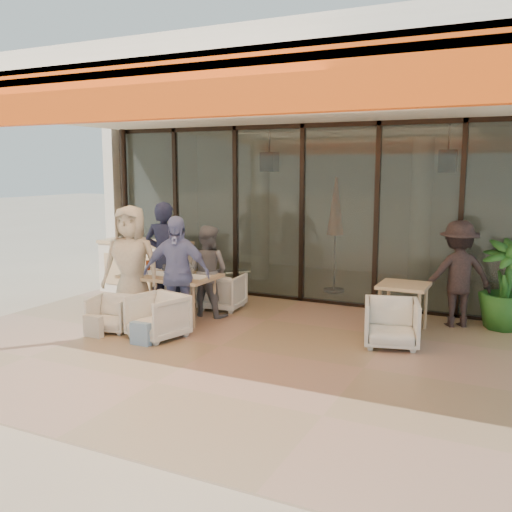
{
  "coord_description": "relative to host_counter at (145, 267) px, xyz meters",
  "views": [
    {
      "loc": [
        3.73,
        -6.54,
        2.44
      ],
      "look_at": [
        0.1,
        0.9,
        1.15
      ],
      "focal_mm": 40.0,
      "sensor_mm": 36.0,
      "label": 1
    }
  ],
  "objects": [
    {
      "name": "interior_block",
      "position": [
        2.97,
        3.02,
        1.7
      ],
      "size": [
        9.05,
        3.62,
        3.52
      ],
      "color": "silver",
      "rests_on": "ground"
    },
    {
      "name": "host_counter",
      "position": [
        0.0,
        0.0,
        0.0
      ],
      "size": [
        1.85,
        0.65,
        1.04
      ],
      "color": "silver",
      "rests_on": "ground"
    },
    {
      "name": "diner_cream",
      "position": [
        1.12,
        -1.84,
        0.4
      ],
      "size": [
        1.05,
        0.83,
        1.87
      ],
      "primitive_type": "imported",
      "rotation": [
        0.0,
        0.0,
        0.29
      ],
      "color": "beige",
      "rests_on": "ground"
    },
    {
      "name": "tote_bag_cream",
      "position": [
        1.12,
        -2.74,
        -0.36
      ],
      "size": [
        0.3,
        0.1,
        0.34
      ],
      "primitive_type": "cube",
      "color": "silver",
      "rests_on": "ground"
    },
    {
      "name": "ground",
      "position": [
        2.97,
        -2.3,
        -0.53
      ],
      "size": [
        70.0,
        70.0,
        0.0
      ],
      "primitive_type": "plane",
      "color": "#C6B293",
      "rests_on": "ground"
    },
    {
      "name": "standing_woman",
      "position": [
        5.72,
        0.18,
        0.29
      ],
      "size": [
        1.23,
        1.02,
        1.65
      ],
      "primitive_type": "imported",
      "rotation": [
        0.0,
        0.0,
        3.61
      ],
      "color": "black",
      "rests_on": "ground"
    },
    {
      "name": "terrace_floor",
      "position": [
        2.97,
        -2.3,
        -0.53
      ],
      "size": [
        8.0,
        6.0,
        0.01
      ],
      "primitive_type": "cube",
      "color": "tan",
      "rests_on": "ground"
    },
    {
      "name": "potted_palm",
      "position": [
        6.4,
        0.33,
        0.16
      ],
      "size": [
        0.89,
        0.89,
        1.38
      ],
      "primitive_type": "imported",
      "rotation": [
        0.0,
        0.0,
        0.16
      ],
      "color": "#1E5919",
      "rests_on": "ground"
    },
    {
      "name": "chair_far_right",
      "position": [
        1.96,
        -0.44,
        -0.18
      ],
      "size": [
        0.74,
        0.71,
        0.7
      ],
      "primitive_type": "imported",
      "rotation": [
        0.0,
        0.0,
        3.25
      ],
      "color": "white",
      "rests_on": "ground"
    },
    {
      "name": "diner_navy",
      "position": [
        1.12,
        -0.94,
        0.41
      ],
      "size": [
        0.78,
        0.61,
        1.88
      ],
      "primitive_type": "imported",
      "rotation": [
        0.0,
        0.0,
        3.39
      ],
      "color": "#191A37",
      "rests_on": "ground"
    },
    {
      "name": "chair_near_left",
      "position": [
        1.12,
        -2.34,
        -0.23
      ],
      "size": [
        0.7,
        0.67,
        0.6
      ],
      "primitive_type": "imported",
      "rotation": [
        0.0,
        0.0,
        0.24
      ],
      "color": "white",
      "rests_on": "ground"
    },
    {
      "name": "side_table",
      "position": [
        5.05,
        -0.5,
        0.11
      ],
      "size": [
        0.7,
        0.7,
        0.74
      ],
      "color": "tan",
      "rests_on": "ground"
    },
    {
      "name": "glass_storefront",
      "position": [
        2.97,
        0.7,
        1.07
      ],
      "size": [
        8.08,
        0.1,
        3.2
      ],
      "color": "#9EADA3",
      "rests_on": "ground"
    },
    {
      "name": "diner_periwinkle",
      "position": [
        1.96,
        -1.84,
        0.34
      ],
      "size": [
        1.1,
        0.69,
        1.74
      ],
      "primitive_type": "imported",
      "rotation": [
        0.0,
        0.0,
        0.28
      ],
      "color": "#7B87CD",
      "rests_on": "ground"
    },
    {
      "name": "dining_table",
      "position": [
        1.53,
        -1.39,
        0.16
      ],
      "size": [
        1.5,
        0.9,
        0.93
      ],
      "color": "tan",
      "rests_on": "ground"
    },
    {
      "name": "chair_near_right",
      "position": [
        1.96,
        -2.34,
        -0.17
      ],
      "size": [
        0.85,
        0.82,
        0.72
      ],
      "primitive_type": "imported",
      "rotation": [
        0.0,
        0.0,
        -0.27
      ],
      "color": "white",
      "rests_on": "ground"
    },
    {
      "name": "chair_far_left",
      "position": [
        1.12,
        -0.44,
        -0.22
      ],
      "size": [
        0.72,
        0.7,
        0.61
      ],
      "primitive_type": "imported",
      "rotation": [
        0.0,
        0.0,
        3.41
      ],
      "color": "white",
      "rests_on": "ground"
    },
    {
      "name": "diner_grey",
      "position": [
        1.96,
        -0.94,
        0.23
      ],
      "size": [
        0.74,
        0.58,
        1.51
      ],
      "primitive_type": "imported",
      "rotation": [
        0.0,
        0.0,
        3.14
      ],
      "color": "slate",
      "rests_on": "ground"
    },
    {
      "name": "tote_bag_blue",
      "position": [
        1.96,
        -2.74,
        -0.36
      ],
      "size": [
        0.3,
        0.1,
        0.34
      ],
      "primitive_type": "cube",
      "color": "#99BFD8",
      "rests_on": "ground"
    },
    {
      "name": "side_chair",
      "position": [
        5.05,
        -1.25,
        -0.16
      ],
      "size": [
        0.86,
        0.83,
        0.73
      ],
      "primitive_type": "imported",
      "rotation": [
        0.0,
        0.0,
        0.27
      ],
      "color": "white",
      "rests_on": "ground"
    },
    {
      "name": "terrace_structure",
      "position": [
        2.97,
        -2.56,
        2.72
      ],
      "size": [
        8.0,
        6.0,
        3.4
      ],
      "color": "silver",
      "rests_on": "ground"
    }
  ]
}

